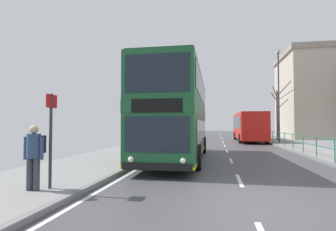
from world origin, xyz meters
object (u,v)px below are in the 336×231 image
(background_bus_far_lane, at_px, (249,126))
(background_building_00, at_px, (330,95))
(bare_tree_far_00, at_px, (278,113))
(pedestrian_with_backpack, at_px, (34,152))
(bus_stop_sign_near, at_px, (51,130))
(street_lamp_far_side, at_px, (279,90))
(double_decker_bus_main, at_px, (178,115))

(background_bus_far_lane, bearing_deg, background_building_00, 35.60)
(bare_tree_far_00, bearing_deg, pedestrian_with_backpack, -114.87)
(bus_stop_sign_near, bearing_deg, background_bus_far_lane, 71.46)
(bus_stop_sign_near, height_order, background_building_00, background_building_00)
(bus_stop_sign_near, xyz_separation_m, street_lamp_far_side, (10.26, 19.89, 3.41))
(background_bus_far_lane, distance_m, background_building_00, 14.76)
(street_lamp_far_side, distance_m, bare_tree_far_00, 5.28)
(double_decker_bus_main, distance_m, background_bus_far_lane, 17.13)
(bus_stop_sign_near, bearing_deg, background_building_00, 58.64)
(bus_stop_sign_near, distance_m, bare_tree_far_00, 27.17)
(background_bus_far_lane, bearing_deg, pedestrian_with_backpack, -109.03)
(double_decker_bus_main, height_order, background_building_00, background_building_00)
(bare_tree_far_00, bearing_deg, background_bus_far_lane, -162.94)
(bus_stop_sign_near, relative_size, bare_tree_far_00, 0.39)
(double_decker_bus_main, xyz_separation_m, background_building_00, (17.06, 24.44, 3.46))
(background_building_00, bearing_deg, bus_stop_sign_near, -121.36)
(pedestrian_with_backpack, bearing_deg, background_building_00, 58.42)
(pedestrian_with_backpack, xyz_separation_m, bare_tree_far_00, (11.55, 24.92, 2.02))
(background_bus_far_lane, xyz_separation_m, bare_tree_far_00, (3.31, 1.01, 1.48))
(pedestrian_with_backpack, height_order, bare_tree_far_00, bare_tree_far_00)
(double_decker_bus_main, bearing_deg, pedestrian_with_backpack, -109.30)
(background_bus_far_lane, relative_size, bus_stop_sign_near, 4.24)
(background_bus_far_lane, distance_m, bare_tree_far_00, 3.76)
(bare_tree_far_00, bearing_deg, background_building_00, 41.37)
(bus_stop_sign_near, bearing_deg, bare_tree_far_00, 65.51)
(double_decker_bus_main, height_order, bus_stop_sign_near, double_decker_bus_main)
(street_lamp_far_side, bearing_deg, background_building_00, 52.62)
(double_decker_bus_main, height_order, pedestrian_with_backpack, double_decker_bus_main)
(pedestrian_with_backpack, height_order, street_lamp_far_side, street_lamp_far_side)
(bare_tree_far_00, bearing_deg, bus_stop_sign_near, -114.49)
(bare_tree_far_00, bearing_deg, double_decker_bus_main, -117.22)
(bus_stop_sign_near, xyz_separation_m, background_building_00, (19.45, 31.92, 4.11))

